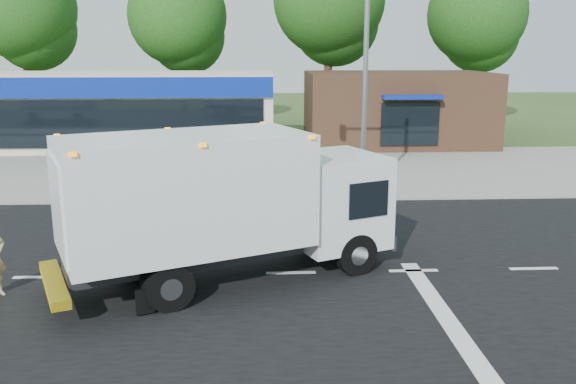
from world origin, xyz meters
name	(u,v)px	position (x,y,z in m)	size (l,w,h in m)	color
ground	(291,273)	(0.00, 0.00, 0.00)	(120.00, 120.00, 0.00)	#385123
road_asphalt	(291,273)	(0.00, 0.00, 0.00)	(60.00, 14.00, 0.02)	black
sidewalk	(279,193)	(0.00, 8.20, 0.06)	(60.00, 2.40, 0.12)	gray
parking_apron	(275,165)	(0.00, 14.00, 0.01)	(60.00, 9.00, 0.02)	gray
lane_markings	(355,294)	(1.35, -1.35, 0.02)	(55.20, 7.00, 0.01)	silver
ems_box_truck	(223,197)	(-1.56, -0.38, 2.02)	(8.21, 5.38, 3.50)	black
retail_strip_mall	(107,110)	(-9.00, 19.93, 2.01)	(18.00, 6.20, 4.00)	beige
brown_storefront	(397,109)	(7.00, 19.98, 2.00)	(10.00, 6.70, 4.00)	#382316
traffic_signal_pole	(347,59)	(2.35, 7.60, 4.92)	(3.51, 0.25, 8.00)	gray
background_trees	(256,16)	(-0.85, 28.16, 7.38)	(36.77, 7.39, 12.10)	#332114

